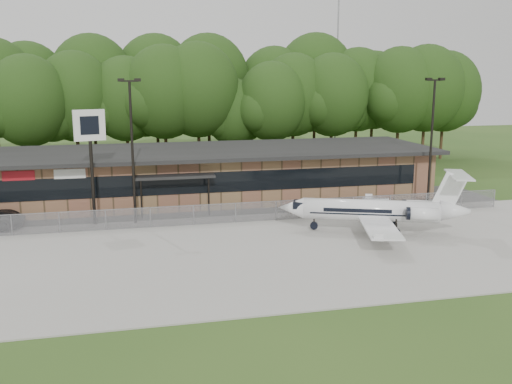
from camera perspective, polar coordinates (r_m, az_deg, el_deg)
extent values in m
plane|color=#2C4C1B|center=(26.67, -0.07, -11.56)|extent=(160.00, 160.00, 0.00)
cube|color=#9E9B93|center=(34.01, -3.11, -6.26)|extent=(64.00, 18.00, 0.08)
cube|color=#383835|center=(44.96, -5.65, -1.81)|extent=(50.00, 9.00, 0.06)
cube|color=olive|center=(48.93, -6.39, 1.64)|extent=(40.00, 10.00, 4.00)
cube|color=black|center=(43.98, -5.62, 0.90)|extent=(36.00, 0.08, 1.60)
cube|color=black|center=(48.11, -6.37, 4.06)|extent=(41.00, 11.50, 0.30)
cube|color=black|center=(43.08, -8.18, 1.56)|extent=(6.00, 1.60, 0.20)
cube|color=#AA141E|center=(44.05, -22.66, 1.52)|extent=(2.20, 0.06, 0.70)
cube|color=silver|center=(43.59, -18.13, 1.74)|extent=(2.20, 0.06, 0.70)
cube|color=gray|center=(40.46, -4.84, -2.29)|extent=(46.00, 0.03, 1.50)
cube|color=gray|center=(40.28, -4.86, -1.26)|extent=(46.00, 0.04, 0.04)
cylinder|color=gray|center=(76.96, 8.12, 13.13)|extent=(0.20, 0.20, 25.00)
cylinder|color=black|center=(40.75, -12.24, 3.67)|extent=(0.18, 0.18, 10.00)
cube|color=black|center=(40.37, -12.56, 10.79)|extent=(1.20, 0.12, 0.12)
cube|color=black|center=(40.36, -13.36, 10.85)|extent=(0.45, 0.30, 0.22)
cube|color=black|center=(40.38, -11.77, 10.92)|extent=(0.45, 0.30, 0.22)
cylinder|color=black|center=(47.03, 17.10, 4.48)|extent=(0.18, 0.18, 10.00)
cube|color=black|center=(46.70, 17.48, 10.63)|extent=(1.20, 0.12, 0.12)
cube|color=black|center=(46.43, 16.89, 10.75)|extent=(0.45, 0.30, 0.22)
cube|color=black|center=(46.98, 18.07, 10.68)|extent=(0.45, 0.30, 0.22)
cylinder|color=white|center=(38.87, 11.38, -1.91)|extent=(8.83, 4.53, 1.43)
cone|color=white|center=(38.91, 3.49, -1.68)|extent=(2.17, 1.97, 1.43)
cone|color=white|center=(39.55, 19.27, -1.91)|extent=(2.34, 2.03, 1.43)
cube|color=white|center=(36.16, 12.31, -3.64)|extent=(3.75, 5.69, 0.11)
cube|color=white|center=(41.85, 11.74, -1.51)|extent=(3.75, 5.69, 0.11)
cylinder|color=white|center=(38.10, 16.30, -2.23)|extent=(2.12, 1.45, 0.80)
cylinder|color=white|center=(40.24, 15.86, -1.47)|extent=(2.12, 1.45, 0.80)
cube|color=white|center=(39.19, 18.76, -0.06)|extent=(2.09, 0.90, 2.68)
cube|color=white|center=(39.10, 19.63, 1.51)|extent=(2.55, 4.24, 0.09)
cube|color=black|center=(38.81, 4.42, -1.35)|extent=(1.22, 1.32, 0.45)
cube|color=black|center=(39.30, 13.64, -3.68)|extent=(1.43, 2.25, 0.62)
cylinder|color=black|center=(39.12, 5.82, -3.47)|extent=(0.69, 0.69, 0.20)
cylinder|color=black|center=(41.28, -16.08, 2.00)|extent=(0.28, 0.28, 7.76)
cube|color=silver|center=(40.88, -16.34, 6.43)|extent=(2.13, 0.74, 2.13)
cube|color=black|center=(40.75, -16.30, 6.41)|extent=(1.23, 0.34, 1.26)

